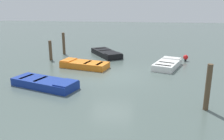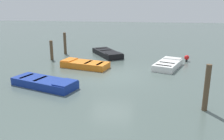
{
  "view_description": "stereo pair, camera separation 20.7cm",
  "coord_description": "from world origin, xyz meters",
  "views": [
    {
      "loc": [
        -13.47,
        -1.79,
        4.25
      ],
      "look_at": [
        0.0,
        0.0,
        0.35
      ],
      "focal_mm": 38.06,
      "sensor_mm": 36.0,
      "label": 1
    },
    {
      "loc": [
        -13.44,
        -1.99,
        4.25
      ],
      "look_at": [
        0.0,
        0.0,
        0.35
      ],
      "focal_mm": 38.06,
      "sensor_mm": 36.0,
      "label": 2
    }
  ],
  "objects": [
    {
      "name": "ground_plane",
      "position": [
        0.0,
        0.0,
        0.0
      ],
      "size": [
        80.0,
        80.0,
        0.0
      ],
      "primitive_type": "plane",
      "color": "#4C5B56"
    },
    {
      "name": "rowboat_orange",
      "position": [
        1.56,
        2.09,
        0.22
      ],
      "size": [
        2.01,
        3.38,
        0.46
      ],
      "rotation": [
        0.0,
        0.0,
        1.33
      ],
      "color": "orange",
      "rests_on": "ground_plane"
    },
    {
      "name": "rowboat_blue",
      "position": [
        -2.41,
        3.18,
        0.22
      ],
      "size": [
        2.32,
        3.74,
        0.46
      ],
      "rotation": [
        0.0,
        0.0,
        4.39
      ],
      "color": "navy",
      "rests_on": "ground_plane"
    },
    {
      "name": "rowboat_white",
      "position": [
        2.34,
        -3.45,
        0.22
      ],
      "size": [
        3.13,
        2.23,
        0.46
      ],
      "rotation": [
        0.0,
        0.0,
        5.93
      ],
      "color": "silver",
      "rests_on": "ground_plane"
    },
    {
      "name": "rowboat_black",
      "position": [
        5.36,
        1.18,
        0.22
      ],
      "size": [
        3.68,
        3.02,
        0.46
      ],
      "rotation": [
        0.0,
        0.0,
        3.71
      ],
      "color": "black",
      "rests_on": "ground_plane"
    },
    {
      "name": "mooring_piling_mid_right",
      "position": [
        -4.12,
        -4.42,
        0.96
      ],
      "size": [
        0.22,
        0.22,
        1.93
      ],
      "primitive_type": "cylinder",
      "color": "brown",
      "rests_on": "ground_plane"
    },
    {
      "name": "mooring_piling_far_right",
      "position": [
        5.58,
        4.84,
        0.9
      ],
      "size": [
        0.23,
        0.23,
        1.8
      ],
      "primitive_type": "cylinder",
      "color": "brown",
      "rests_on": "ground_plane"
    },
    {
      "name": "mooring_piling_far_left",
      "position": [
        3.39,
        5.15,
        0.73
      ],
      "size": [
        0.23,
        0.23,
        1.47
      ],
      "primitive_type": "cylinder",
      "color": "brown",
      "rests_on": "ground_plane"
    },
    {
      "name": "marker_buoy",
      "position": [
        4.32,
        -4.96,
        0.29
      ],
      "size": [
        0.36,
        0.36,
        0.48
      ],
      "color": "#262626",
      "rests_on": "ground_plane"
    }
  ]
}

